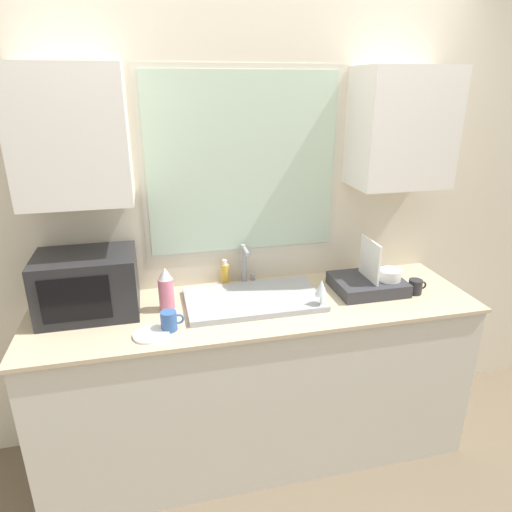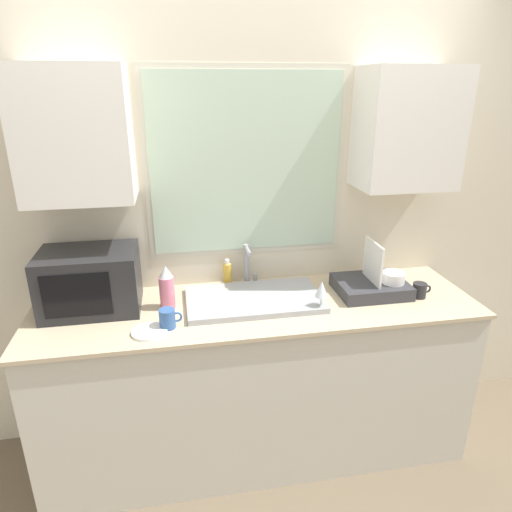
{
  "view_description": "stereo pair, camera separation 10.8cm",
  "coord_description": "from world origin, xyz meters",
  "px_view_note": "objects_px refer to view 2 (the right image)",
  "views": [
    {
      "loc": [
        -0.49,
        -1.74,
        2.0
      ],
      "look_at": [
        -0.01,
        0.29,
        1.21
      ],
      "focal_mm": 32.0,
      "sensor_mm": 36.0,
      "label": 1
    },
    {
      "loc": [
        -0.39,
        -1.77,
        2.0
      ],
      "look_at": [
        -0.01,
        0.29,
        1.21
      ],
      "focal_mm": 32.0,
      "sensor_mm": 36.0,
      "label": 2
    }
  ],
  "objects_px": {
    "faucet": "(248,263)",
    "spray_bottle": "(167,288)",
    "mug_near_sink": "(168,319)",
    "soap_bottle": "(227,274)",
    "dish_rack": "(373,284)",
    "microwave": "(90,281)",
    "wine_glass": "(322,290)"
  },
  "relations": [
    {
      "from": "faucet",
      "to": "spray_bottle",
      "type": "relative_size",
      "value": 1.03
    },
    {
      "from": "mug_near_sink",
      "to": "soap_bottle",
      "type": "bearing_deg",
      "value": 52.12
    },
    {
      "from": "dish_rack",
      "to": "soap_bottle",
      "type": "height_order",
      "value": "dish_rack"
    },
    {
      "from": "spray_bottle",
      "to": "microwave",
      "type": "bearing_deg",
      "value": 170.75
    },
    {
      "from": "microwave",
      "to": "wine_glass",
      "type": "relative_size",
      "value": 2.89
    },
    {
      "from": "microwave",
      "to": "dish_rack",
      "type": "height_order",
      "value": "microwave"
    },
    {
      "from": "faucet",
      "to": "microwave",
      "type": "height_order",
      "value": "microwave"
    },
    {
      "from": "spray_bottle",
      "to": "wine_glass",
      "type": "relative_size",
      "value": 1.41
    },
    {
      "from": "soap_bottle",
      "to": "mug_near_sink",
      "type": "bearing_deg",
      "value": -127.88
    },
    {
      "from": "faucet",
      "to": "mug_near_sink",
      "type": "height_order",
      "value": "faucet"
    },
    {
      "from": "faucet",
      "to": "wine_glass",
      "type": "height_order",
      "value": "faucet"
    },
    {
      "from": "spray_bottle",
      "to": "mug_near_sink",
      "type": "height_order",
      "value": "spray_bottle"
    },
    {
      "from": "faucet",
      "to": "wine_glass",
      "type": "xyz_separation_m",
      "value": [
        0.31,
        -0.38,
        -0.02
      ]
    },
    {
      "from": "spray_bottle",
      "to": "soap_bottle",
      "type": "xyz_separation_m",
      "value": [
        0.33,
        0.22,
        -0.04
      ]
    },
    {
      "from": "microwave",
      "to": "spray_bottle",
      "type": "distance_m",
      "value": 0.38
    },
    {
      "from": "mug_near_sink",
      "to": "wine_glass",
      "type": "relative_size",
      "value": 0.66
    },
    {
      "from": "faucet",
      "to": "wine_glass",
      "type": "relative_size",
      "value": 1.45
    },
    {
      "from": "faucet",
      "to": "spray_bottle",
      "type": "bearing_deg",
      "value": -155.51
    },
    {
      "from": "microwave",
      "to": "soap_bottle",
      "type": "xyz_separation_m",
      "value": [
        0.7,
        0.16,
        -0.08
      ]
    },
    {
      "from": "microwave",
      "to": "mug_near_sink",
      "type": "height_order",
      "value": "microwave"
    },
    {
      "from": "faucet",
      "to": "dish_rack",
      "type": "bearing_deg",
      "value": -18.96
    },
    {
      "from": "spray_bottle",
      "to": "mug_near_sink",
      "type": "bearing_deg",
      "value": -90.0
    },
    {
      "from": "wine_glass",
      "to": "mug_near_sink",
      "type": "bearing_deg",
      "value": -177.67
    },
    {
      "from": "soap_bottle",
      "to": "dish_rack",
      "type": "bearing_deg",
      "value": -17.53
    },
    {
      "from": "microwave",
      "to": "mug_near_sink",
      "type": "distance_m",
      "value": 0.47
    },
    {
      "from": "microwave",
      "to": "spray_bottle",
      "type": "relative_size",
      "value": 2.06
    },
    {
      "from": "dish_rack",
      "to": "mug_near_sink",
      "type": "height_order",
      "value": "dish_rack"
    },
    {
      "from": "microwave",
      "to": "soap_bottle",
      "type": "relative_size",
      "value": 3.02
    },
    {
      "from": "microwave",
      "to": "dish_rack",
      "type": "xyz_separation_m",
      "value": [
        1.47,
        -0.08,
        -0.1
      ]
    },
    {
      "from": "dish_rack",
      "to": "wine_glass",
      "type": "xyz_separation_m",
      "value": [
        -0.34,
        -0.16,
        0.07
      ]
    },
    {
      "from": "microwave",
      "to": "spray_bottle",
      "type": "bearing_deg",
      "value": -9.25
    },
    {
      "from": "faucet",
      "to": "soap_bottle",
      "type": "height_order",
      "value": "faucet"
    }
  ]
}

